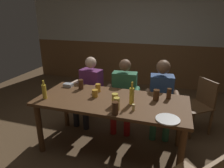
{
  "coord_description": "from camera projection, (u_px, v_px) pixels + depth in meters",
  "views": [
    {
      "loc": [
        0.74,
        -2.5,
        1.88
      ],
      "look_at": [
        0.0,
        -0.13,
        0.99
      ],
      "focal_mm": 31.94,
      "sensor_mm": 36.0,
      "label": 1
    }
  ],
  "objects": [
    {
      "name": "condiment_caddy",
      "position": [
        68.0,
        85.0,
        3.14
      ],
      "size": [
        0.14,
        0.1,
        0.05
      ],
      "primitive_type": "cube",
      "color": "#B2B7BC",
      "rests_on": "dining_table"
    },
    {
      "name": "back_wall_upper",
      "position": [
        147.0,
        14.0,
        4.93
      ],
      "size": [
        6.41,
        0.12,
        1.46
      ],
      "primitive_type": "cube",
      "color": "beige"
    },
    {
      "name": "back_wall_wainscot",
      "position": [
        144.0,
        64.0,
        5.37
      ],
      "size": [
        6.41,
        0.12,
        1.12
      ],
      "primitive_type": "cube",
      "color": "brown",
      "rests_on": "ground_plane"
    },
    {
      "name": "pint_glass_1",
      "position": [
        98.0,
        88.0,
        2.92
      ],
      "size": [
        0.08,
        0.08,
        0.12
      ],
      "primitive_type": "cylinder",
      "color": "gold",
      "rests_on": "dining_table"
    },
    {
      "name": "ground_plane",
      "position": [
        115.0,
        141.0,
        3.09
      ],
      "size": [
        7.7,
        7.7,
        0.0
      ],
      "primitive_type": "plane",
      "color": "brown"
    },
    {
      "name": "pint_glass_3",
      "position": [
        169.0,
        94.0,
        2.68
      ],
      "size": [
        0.06,
        0.06,
        0.15
      ],
      "primitive_type": "cylinder",
      "color": "#4C2D19",
      "rests_on": "dining_table"
    },
    {
      "name": "table_candle",
      "position": [
        133.0,
        107.0,
        2.37
      ],
      "size": [
        0.04,
        0.04,
        0.08
      ],
      "primitive_type": "cylinder",
      "color": "#F9E08C",
      "rests_on": "dining_table"
    },
    {
      "name": "chair_empty_near_left",
      "position": [
        199.0,
        104.0,
        3.24
      ],
      "size": [
        0.62,
        0.62,
        0.88
      ],
      "rotation": [
        0.0,
        0.0,
        -4.08
      ],
      "color": "brown",
      "rests_on": "ground_plane"
    },
    {
      "name": "pint_glass_2",
      "position": [
        115.0,
        99.0,
        2.49
      ],
      "size": [
        0.08,
        0.08,
        0.15
      ],
      "primitive_type": "cylinder",
      "color": "#E5C64C",
      "rests_on": "dining_table"
    },
    {
      "name": "pint_glass_0",
      "position": [
        115.0,
        108.0,
        2.26
      ],
      "size": [
        0.08,
        0.08,
        0.15
      ],
      "primitive_type": "cylinder",
      "color": "#4C2D19",
      "rests_on": "dining_table"
    },
    {
      "name": "bottle_0",
      "position": [
        132.0,
        95.0,
        2.51
      ],
      "size": [
        0.06,
        0.06,
        0.3
      ],
      "color": "gold",
      "rests_on": "dining_table"
    },
    {
      "name": "pint_glass_5",
      "position": [
        95.0,
        93.0,
        2.75
      ],
      "size": [
        0.08,
        0.08,
        0.1
      ],
      "primitive_type": "cylinder",
      "color": "gold",
      "rests_on": "dining_table"
    },
    {
      "name": "bottle_1",
      "position": [
        44.0,
        91.0,
        2.67
      ],
      "size": [
        0.06,
        0.06,
        0.26
      ],
      "color": "gold",
      "rests_on": "dining_table"
    },
    {
      "name": "person_2",
      "position": [
        161.0,
        94.0,
        3.14
      ],
      "size": [
        0.53,
        0.57,
        1.2
      ],
      "rotation": [
        0.0,
        0.0,
        3.27
      ],
      "color": "#2D4C84",
      "rests_on": "ground_plane"
    },
    {
      "name": "person_0",
      "position": [
        89.0,
        88.0,
        3.49
      ],
      "size": [
        0.55,
        0.57,
        1.17
      ],
      "rotation": [
        0.0,
        0.0,
        2.97
      ],
      "color": "#6B2D66",
      "rests_on": "ground_plane"
    },
    {
      "name": "pint_glass_7",
      "position": [
        117.0,
        104.0,
        2.37
      ],
      "size": [
        0.07,
        0.07,
        0.16
      ],
      "primitive_type": "cylinder",
      "color": "#E5C64C",
      "rests_on": "dining_table"
    },
    {
      "name": "person_1",
      "position": [
        124.0,
        92.0,
        3.31
      ],
      "size": [
        0.56,
        0.54,
        1.17
      ],
      "rotation": [
        0.0,
        0.0,
        3.22
      ],
      "color": "#33724C",
      "rests_on": "ground_plane"
    },
    {
      "name": "plate_0",
      "position": [
        168.0,
        119.0,
        2.17
      ],
      "size": [
        0.26,
        0.26,
        0.01
      ],
      "primitive_type": "cylinder",
      "color": "white",
      "rests_on": "dining_table"
    },
    {
      "name": "pint_glass_4",
      "position": [
        81.0,
        84.0,
        3.02
      ],
      "size": [
        0.08,
        0.08,
        0.15
      ],
      "primitive_type": "cylinder",
      "color": "#4C2D19",
      "rests_on": "dining_table"
    },
    {
      "name": "dining_table",
      "position": [
        111.0,
        106.0,
        2.71
      ],
      "size": [
        2.02,
        0.88,
        0.78
      ],
      "color": "brown",
      "rests_on": "ground_plane"
    },
    {
      "name": "pint_glass_6",
      "position": [
        156.0,
        95.0,
        2.64
      ],
      "size": [
        0.08,
        0.08,
        0.14
      ],
      "primitive_type": "cylinder",
      "color": "#4C2D19",
      "rests_on": "dining_table"
    }
  ]
}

